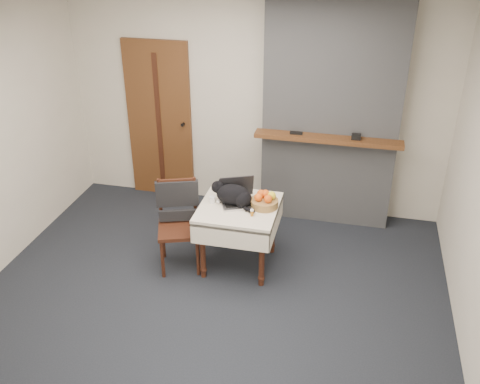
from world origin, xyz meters
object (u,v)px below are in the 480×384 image
(side_table, at_px, (239,216))
(chair, at_px, (178,212))
(cat, at_px, (234,195))
(cream_jar, at_px, (212,200))
(pill_bottle, at_px, (252,213))
(laptop, at_px, (238,197))
(door, at_px, (160,121))
(fruit_basket, at_px, (265,201))

(side_table, bearing_deg, chair, -172.48)
(side_table, distance_m, cat, 0.23)
(cream_jar, xyz_separation_m, chair, (-0.34, -0.09, -0.14))
(pill_bottle, height_order, chair, chair)
(cat, bearing_deg, pill_bottle, -28.49)
(laptop, xyz_separation_m, pill_bottle, (0.19, -0.24, -0.03))
(door, xyz_separation_m, cat, (1.27, -1.33, -0.19))
(cat, xyz_separation_m, chair, (-0.56, -0.10, -0.21))
(door, bearing_deg, fruit_basket, -39.39)
(cat, bearing_deg, fruit_basket, 16.34)
(laptop, height_order, cream_jar, laptop)
(door, bearing_deg, pill_bottle, -45.22)
(side_table, height_order, fruit_basket, fruit_basket)
(cream_jar, bearing_deg, cat, 3.81)
(laptop, height_order, fruit_basket, laptop)
(door, xyz_separation_m, chair, (0.71, -1.43, -0.40))
(laptop, relative_size, cream_jar, 6.26)
(chair, bearing_deg, pill_bottle, -24.98)
(side_table, bearing_deg, fruit_basket, 11.61)
(chair, bearing_deg, cat, -9.10)
(cat, xyz_separation_m, fruit_basket, (0.31, 0.03, -0.04))
(cream_jar, xyz_separation_m, fruit_basket, (0.53, 0.05, 0.03))
(pill_bottle, xyz_separation_m, fruit_basket, (0.08, 0.21, 0.03))
(cat, relative_size, chair, 0.53)
(chair, bearing_deg, fruit_basket, -10.54)
(pill_bottle, bearing_deg, laptop, 129.39)
(cream_jar, distance_m, fruit_basket, 0.53)
(door, height_order, cream_jar, door)
(laptop, relative_size, cat, 0.88)
(cat, height_order, cream_jar, cat)
(door, distance_m, fruit_basket, 2.06)
(side_table, distance_m, fruit_basket, 0.31)
(door, xyz_separation_m, pill_bottle, (1.50, -1.51, -0.26))
(side_table, bearing_deg, pill_bottle, -43.59)
(pill_bottle, bearing_deg, fruit_basket, 68.79)
(door, relative_size, fruit_basket, 7.22)
(laptop, distance_m, chair, 0.63)
(side_table, xyz_separation_m, pill_bottle, (0.17, -0.16, 0.15))
(chair, bearing_deg, door, 97.20)
(laptop, height_order, chair, laptop)
(laptop, xyz_separation_m, cream_jar, (-0.25, -0.07, -0.03))
(side_table, relative_size, laptop, 1.80)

